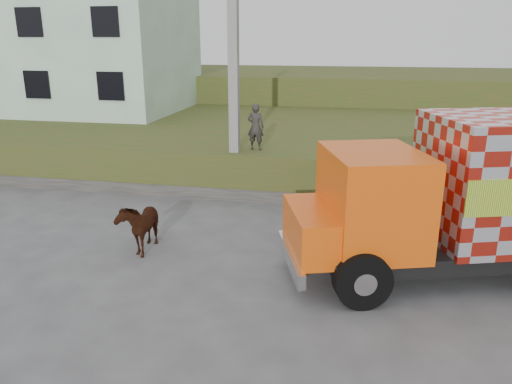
% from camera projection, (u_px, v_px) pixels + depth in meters
% --- Properties ---
extents(ground, '(120.00, 120.00, 0.00)m').
position_uv_depth(ground, '(230.00, 253.00, 12.31)').
color(ground, '#474749').
rests_on(ground, ground).
extents(embankment, '(40.00, 12.00, 1.50)m').
position_uv_depth(embankment, '(288.00, 143.00, 21.44)').
color(embankment, '#324B19').
rests_on(embankment, ground).
extents(embankment_far, '(40.00, 12.00, 3.00)m').
position_uv_depth(embankment_far, '(314.00, 95.00, 32.45)').
color(embankment_far, '#324B19').
rests_on(embankment_far, ground).
extents(retaining_strip, '(16.00, 0.50, 0.40)m').
position_uv_depth(retaining_strip, '(203.00, 191.00, 16.56)').
color(retaining_strip, '#595651').
rests_on(retaining_strip, ground).
extents(building, '(10.00, 8.00, 6.00)m').
position_uv_depth(building, '(82.00, 49.00, 25.23)').
color(building, silver).
rests_on(building, embankment).
extents(utility_pole, '(1.20, 0.30, 8.00)m').
position_uv_depth(utility_pole, '(234.00, 71.00, 15.59)').
color(utility_pole, gray).
rests_on(utility_pole, ground).
extents(cargo_truck, '(8.32, 4.84, 3.54)m').
position_uv_depth(cargo_truck, '(492.00, 195.00, 10.82)').
color(cargo_truck, black).
rests_on(cargo_truck, ground).
extents(cow, '(0.83, 1.61, 1.32)m').
position_uv_depth(cow, '(140.00, 224.00, 12.37)').
color(cow, '#34190D').
rests_on(cow, ground).
extents(pedestrian, '(0.60, 0.42, 1.54)m').
position_uv_depth(pedestrian, '(256.00, 127.00, 16.43)').
color(pedestrian, '#2F2C2A').
rests_on(pedestrian, embankment).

